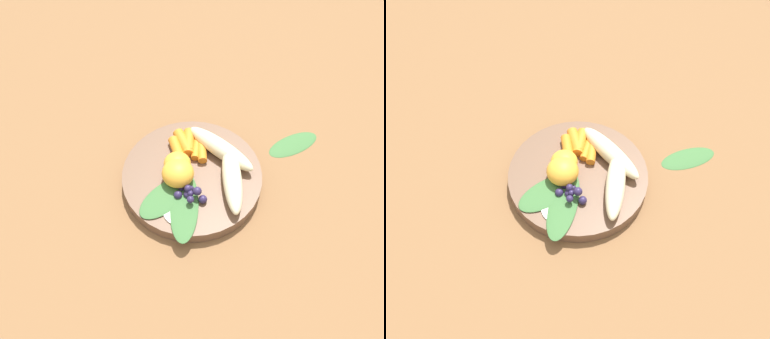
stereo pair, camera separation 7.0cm
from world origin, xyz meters
TOP-DOWN VIEW (x-y plane):
  - ground_plane at (0.00, 0.00)m, footprint 2.40×2.40m
  - bowl at (0.00, 0.00)m, footprint 0.25×0.25m
  - banana_peeled_left at (-0.02, -0.06)m, footprint 0.15×0.05m
  - banana_peeled_right at (-0.07, -0.02)m, footprint 0.11×0.13m
  - orange_segment_near at (0.01, 0.03)m, footprint 0.06×0.06m
  - orange_segment_far at (0.02, 0.01)m, footprint 0.05×0.05m
  - carrot_front at (0.01, -0.05)m, footprint 0.04×0.05m
  - carrot_mid_left at (0.02, -0.05)m, footprint 0.04×0.06m
  - carrot_mid_right at (0.04, -0.05)m, footprint 0.05×0.06m
  - carrot_rear at (0.05, -0.04)m, footprint 0.05×0.04m
  - carrot_small at (0.05, -0.02)m, footprint 0.06×0.05m
  - blueberry_pile at (-0.03, 0.04)m, footprint 0.06×0.04m
  - coconut_shred_patch at (-0.03, 0.08)m, footprint 0.05×0.05m
  - kale_leaf_left at (0.01, 0.07)m, footprint 0.07×0.12m
  - kale_leaf_right at (-0.03, 0.06)m, footprint 0.11×0.14m
  - kale_leaf_stray at (-0.11, -0.18)m, footprint 0.09×0.12m

SIDE VIEW (x-z plane):
  - ground_plane at x=0.00m, z-range 0.00..0.00m
  - kale_leaf_stray at x=-0.11m, z-range 0.00..0.01m
  - bowl at x=0.00m, z-range 0.00..0.02m
  - coconut_shred_patch at x=-0.03m, z-range 0.02..0.03m
  - kale_leaf_left at x=0.01m, z-range 0.02..0.03m
  - kale_leaf_right at x=-0.03m, z-range 0.02..0.03m
  - carrot_mid_left at x=0.02m, z-range 0.02..0.04m
  - carrot_front at x=0.01m, z-range 0.02..0.04m
  - carrot_small at x=0.05m, z-range 0.02..0.04m
  - carrot_mid_right at x=0.04m, z-range 0.02..0.04m
  - carrot_rear at x=0.05m, z-range 0.02..0.04m
  - blueberry_pile at x=-0.03m, z-range 0.02..0.05m
  - banana_peeled_left at x=-0.02m, z-range 0.02..0.06m
  - banana_peeled_right at x=-0.07m, z-range 0.02..0.06m
  - orange_segment_far at x=0.02m, z-range 0.02..0.06m
  - orange_segment_near at x=0.01m, z-range 0.02..0.07m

